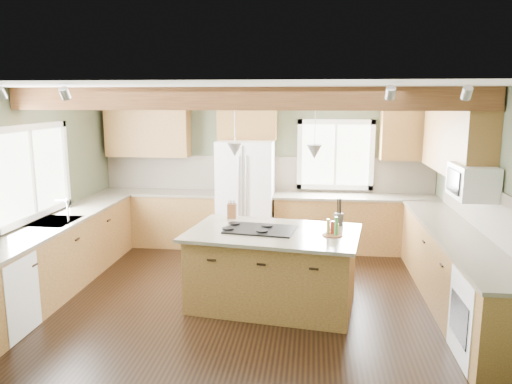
# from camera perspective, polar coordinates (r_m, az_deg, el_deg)

# --- Properties ---
(floor) EXTENTS (5.60, 5.60, 0.00)m
(floor) POSITION_cam_1_polar(r_m,az_deg,el_deg) (6.40, -1.00, -12.08)
(floor) COLOR black
(floor) RESTS_ON ground
(ceiling) EXTENTS (5.60, 5.60, 0.00)m
(ceiling) POSITION_cam_1_polar(r_m,az_deg,el_deg) (5.90, -1.09, 11.88)
(ceiling) COLOR silver
(ceiling) RESTS_ON wall_back
(wall_back) EXTENTS (5.60, 0.00, 5.60)m
(wall_back) POSITION_cam_1_polar(r_m,az_deg,el_deg) (8.47, 1.20, 2.73)
(wall_back) COLOR #4C533A
(wall_back) RESTS_ON ground
(wall_left) EXTENTS (0.00, 5.00, 5.00)m
(wall_left) POSITION_cam_1_polar(r_m,az_deg,el_deg) (6.96, -24.55, -0.02)
(wall_left) COLOR #4C533A
(wall_left) RESTS_ON ground
(wall_right) EXTENTS (0.00, 5.00, 5.00)m
(wall_right) POSITION_cam_1_polar(r_m,az_deg,el_deg) (6.30, 25.11, -1.11)
(wall_right) COLOR #4C533A
(wall_right) RESTS_ON ground
(ceiling_beam) EXTENTS (5.55, 0.26, 0.26)m
(ceiling_beam) POSITION_cam_1_polar(r_m,az_deg,el_deg) (5.77, -1.25, 10.62)
(ceiling_beam) COLOR #512917
(ceiling_beam) RESTS_ON ceiling
(soffit_trim) EXTENTS (5.55, 0.20, 0.10)m
(soffit_trim) POSITION_cam_1_polar(r_m,az_deg,el_deg) (8.28, 1.16, 11.15)
(soffit_trim) COLOR #512917
(soffit_trim) RESTS_ON ceiling
(backsplash_back) EXTENTS (5.58, 0.03, 0.58)m
(backsplash_back) POSITION_cam_1_polar(r_m,az_deg,el_deg) (8.46, 1.18, 2.11)
(backsplash_back) COLOR brown
(backsplash_back) RESTS_ON wall_back
(backsplash_right) EXTENTS (0.03, 3.70, 0.58)m
(backsplash_right) POSITION_cam_1_polar(r_m,az_deg,el_deg) (6.36, 24.78, -1.81)
(backsplash_right) COLOR brown
(backsplash_right) RESTS_ON wall_right
(base_cab_back_left) EXTENTS (2.02, 0.60, 0.88)m
(base_cab_back_left) POSITION_cam_1_polar(r_m,az_deg,el_deg) (8.69, -10.86, -3.03)
(base_cab_back_left) COLOR brown
(base_cab_back_left) RESTS_ON floor
(counter_back_left) EXTENTS (2.06, 0.64, 0.04)m
(counter_back_left) POSITION_cam_1_polar(r_m,az_deg,el_deg) (8.60, -10.97, -0.05)
(counter_back_left) COLOR #453F33
(counter_back_left) RESTS_ON base_cab_back_left
(base_cab_back_right) EXTENTS (2.62, 0.60, 0.88)m
(base_cab_back_right) POSITION_cam_1_polar(r_m,az_deg,el_deg) (8.33, 11.25, -3.65)
(base_cab_back_right) COLOR brown
(base_cab_back_right) RESTS_ON floor
(counter_back_right) EXTENTS (2.66, 0.64, 0.04)m
(counter_back_right) POSITION_cam_1_polar(r_m,az_deg,el_deg) (8.23, 11.37, -0.54)
(counter_back_right) COLOR #453F33
(counter_back_right) RESTS_ON base_cab_back_right
(base_cab_left) EXTENTS (0.60, 3.70, 0.88)m
(base_cab_left) POSITION_cam_1_polar(r_m,az_deg,el_deg) (7.05, -21.69, -6.87)
(base_cab_left) COLOR brown
(base_cab_left) RESTS_ON floor
(counter_left) EXTENTS (0.64, 3.74, 0.04)m
(counter_left) POSITION_cam_1_polar(r_m,az_deg,el_deg) (6.93, -21.95, -3.24)
(counter_left) COLOR #453F33
(counter_left) RESTS_ON base_cab_left
(base_cab_right) EXTENTS (0.60, 3.70, 0.88)m
(base_cab_right) POSITION_cam_1_polar(r_m,az_deg,el_deg) (6.47, 21.82, -8.45)
(base_cab_right) COLOR brown
(base_cab_right) RESTS_ON floor
(counter_right) EXTENTS (0.64, 3.74, 0.04)m
(counter_right) POSITION_cam_1_polar(r_m,az_deg,el_deg) (6.34, 22.11, -4.51)
(counter_right) COLOR #453F33
(counter_right) RESTS_ON base_cab_right
(upper_cab_back_left) EXTENTS (1.40, 0.35, 0.90)m
(upper_cab_back_left) POSITION_cam_1_polar(r_m,az_deg,el_deg) (8.65, -12.25, 6.98)
(upper_cab_back_left) COLOR brown
(upper_cab_back_left) RESTS_ON wall_back
(upper_cab_over_fridge) EXTENTS (0.96, 0.35, 0.70)m
(upper_cab_over_fridge) POSITION_cam_1_polar(r_m,az_deg,el_deg) (8.25, -0.99, 8.44)
(upper_cab_over_fridge) COLOR brown
(upper_cab_over_fridge) RESTS_ON wall_back
(upper_cab_right) EXTENTS (0.35, 2.20, 0.90)m
(upper_cab_right) POSITION_cam_1_polar(r_m,az_deg,el_deg) (7.01, 21.88, 5.63)
(upper_cab_right) COLOR brown
(upper_cab_right) RESTS_ON wall_right
(upper_cab_back_corner) EXTENTS (0.90, 0.35, 0.90)m
(upper_cab_back_corner) POSITION_cam_1_polar(r_m,az_deg,el_deg) (8.33, 17.16, 6.62)
(upper_cab_back_corner) COLOR brown
(upper_cab_back_corner) RESTS_ON wall_back
(window_left) EXTENTS (0.04, 1.60, 1.05)m
(window_left) POSITION_cam_1_polar(r_m,az_deg,el_deg) (6.95, -24.36, 2.08)
(window_left) COLOR white
(window_left) RESTS_ON wall_left
(window_back) EXTENTS (1.10, 0.04, 1.00)m
(window_back) POSITION_cam_1_polar(r_m,az_deg,el_deg) (8.39, 9.06, 4.24)
(window_back) COLOR white
(window_back) RESTS_ON wall_back
(sink) EXTENTS (0.50, 0.65, 0.03)m
(sink) POSITION_cam_1_polar(r_m,az_deg,el_deg) (6.93, -21.95, -3.20)
(sink) COLOR #262628
(sink) RESTS_ON counter_left
(faucet) EXTENTS (0.02, 0.02, 0.28)m
(faucet) POSITION_cam_1_polar(r_m,az_deg,el_deg) (6.82, -20.71, -2.09)
(faucet) COLOR #B2B2B7
(faucet) RESTS_ON sink
(oven) EXTENTS (0.60, 0.72, 0.84)m
(oven) POSITION_cam_1_polar(r_m,az_deg,el_deg) (5.32, 25.40, -13.07)
(oven) COLOR white
(oven) RESTS_ON floor
(microwave) EXTENTS (0.40, 0.70, 0.38)m
(microwave) POSITION_cam_1_polar(r_m,az_deg,el_deg) (6.14, 23.50, 1.11)
(microwave) COLOR white
(microwave) RESTS_ON wall_right
(pendant_left) EXTENTS (0.18, 0.18, 0.16)m
(pendant_left) POSITION_cam_1_polar(r_m,az_deg,el_deg) (5.89, -2.44, 4.86)
(pendant_left) COLOR #B2B2B7
(pendant_left) RESTS_ON ceiling
(pendant_right) EXTENTS (0.18, 0.18, 0.16)m
(pendant_right) POSITION_cam_1_polar(r_m,az_deg,el_deg) (5.69, 6.69, 4.59)
(pendant_right) COLOR #B2B2B7
(pendant_right) RESTS_ON ceiling
(refrigerator) EXTENTS (0.90, 0.74, 1.80)m
(refrigerator) POSITION_cam_1_polar(r_m,az_deg,el_deg) (8.19, -1.15, -0.38)
(refrigerator) COLOR white
(refrigerator) RESTS_ON floor
(island) EXTENTS (2.03, 1.41, 0.88)m
(island) POSITION_cam_1_polar(r_m,az_deg,el_deg) (6.09, 1.95, -8.85)
(island) COLOR brown
(island) RESTS_ON floor
(island_top) EXTENTS (2.17, 1.55, 0.04)m
(island_top) POSITION_cam_1_polar(r_m,az_deg,el_deg) (5.95, 1.98, -4.68)
(island_top) COLOR #453F33
(island_top) RESTS_ON island
(cooktop) EXTENTS (0.88, 0.65, 0.02)m
(cooktop) POSITION_cam_1_polar(r_m,az_deg,el_deg) (5.98, 0.52, -4.30)
(cooktop) COLOR black
(cooktop) RESTS_ON island_top
(knife_block) EXTENTS (0.12, 0.09, 0.19)m
(knife_block) POSITION_cam_1_polar(r_m,az_deg,el_deg) (6.55, -2.77, -2.19)
(knife_block) COLOR brown
(knife_block) RESTS_ON island_top
(utensil_crock) EXTENTS (0.13, 0.13, 0.15)m
(utensil_crock) POSITION_cam_1_polar(r_m,az_deg,el_deg) (6.28, 9.43, -3.09)
(utensil_crock) COLOR #443C36
(utensil_crock) RESTS_ON island_top
(bottle_tray) EXTENTS (0.25, 0.25, 0.21)m
(bottle_tray) POSITION_cam_1_polar(r_m,az_deg,el_deg) (5.79, 8.75, -3.94)
(bottle_tray) COLOR brown
(bottle_tray) RESTS_ON island_top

